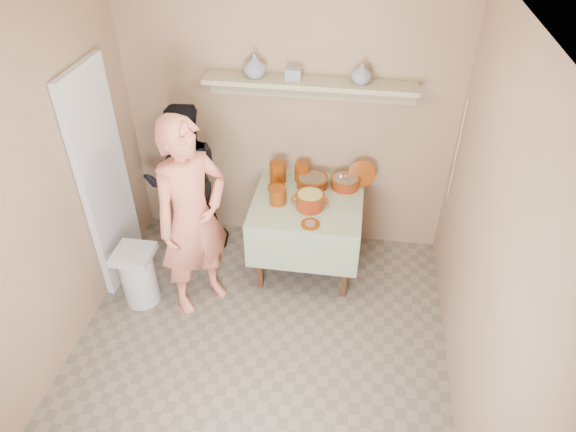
% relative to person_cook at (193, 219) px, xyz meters
% --- Properties ---
extents(ground, '(3.50, 3.50, 0.00)m').
position_rel_person_cook_xyz_m(ground, '(0.61, -0.67, -0.89)').
color(ground, '#73665A').
rests_on(ground, ground).
extents(tile_panel, '(0.06, 0.70, 2.00)m').
position_rel_person_cook_xyz_m(tile_panel, '(-0.85, 0.28, 0.11)').
color(tile_panel, silver).
rests_on(tile_panel, ground).
extents(plate_stack_a, '(0.15, 0.15, 0.20)m').
position_rel_person_cook_xyz_m(plate_stack_a, '(0.55, 0.85, -0.03)').
color(plate_stack_a, '#672B0C').
rests_on(plate_stack_a, serving_table).
extents(plate_stack_b, '(0.14, 0.14, 0.17)m').
position_rel_person_cook_xyz_m(plate_stack_b, '(0.77, 0.91, -0.04)').
color(plate_stack_b, '#672B0C').
rests_on(plate_stack_b, serving_table).
extents(bowl_stack, '(0.15, 0.15, 0.15)m').
position_rel_person_cook_xyz_m(bowl_stack, '(0.61, 0.51, -0.05)').
color(bowl_stack, '#672B0C').
rests_on(bowl_stack, serving_table).
extents(empty_bowl, '(0.16, 0.16, 0.05)m').
position_rel_person_cook_xyz_m(empty_bowl, '(0.56, 0.70, -0.11)').
color(empty_bowl, '#672B0C').
rests_on(empty_bowl, serving_table).
extents(propped_lid, '(0.25, 0.09, 0.24)m').
position_rel_person_cook_xyz_m(propped_lid, '(1.32, 0.91, -0.01)').
color(propped_lid, '#672B0C').
rests_on(propped_lid, serving_table).
extents(vase_right, '(0.21, 0.21, 0.17)m').
position_rel_person_cook_xyz_m(vase_right, '(1.24, 0.95, 0.92)').
color(vase_right, navy).
rests_on(vase_right, wall_shelf).
extents(vase_left, '(0.27, 0.27, 0.20)m').
position_rel_person_cook_xyz_m(vase_left, '(0.35, 0.96, 0.93)').
color(vase_left, navy).
rests_on(vase_left, wall_shelf).
extents(ceramic_box, '(0.13, 0.10, 0.09)m').
position_rel_person_cook_xyz_m(ceramic_box, '(0.68, 0.95, 0.88)').
color(ceramic_box, navy).
rests_on(ceramic_box, wall_shelf).
extents(person_cook, '(0.75, 0.77, 1.78)m').
position_rel_person_cook_xyz_m(person_cook, '(0.00, 0.00, 0.00)').
color(person_cook, '#E37B62').
rests_on(person_cook, ground).
extents(person_helper, '(0.91, 0.82, 1.53)m').
position_rel_person_cook_xyz_m(person_helper, '(-0.32, 0.74, -0.13)').
color(person_helper, black).
rests_on(person_helper, ground).
extents(room_shell, '(3.04, 3.54, 2.62)m').
position_rel_person_cook_xyz_m(room_shell, '(0.61, -0.67, 0.72)').
color(room_shell, '#A17F62').
rests_on(room_shell, ground).
extents(serving_table, '(0.97, 0.97, 0.76)m').
position_rel_person_cook_xyz_m(serving_table, '(0.86, 0.61, -0.25)').
color(serving_table, '#4C2D16').
rests_on(serving_table, ground).
extents(cazuela_meat_a, '(0.30, 0.30, 0.10)m').
position_rel_person_cook_xyz_m(cazuela_meat_a, '(0.87, 0.82, -0.07)').
color(cazuela_meat_a, '#691A09').
rests_on(cazuela_meat_a, serving_table).
extents(cazuela_meat_b, '(0.28, 0.28, 0.10)m').
position_rel_person_cook_xyz_m(cazuela_meat_b, '(1.17, 0.85, -0.07)').
color(cazuela_meat_b, '#691A09').
rests_on(cazuela_meat_b, serving_table).
extents(ladle, '(0.08, 0.26, 0.19)m').
position_rel_person_cook_xyz_m(ladle, '(1.13, 0.85, -0.02)').
color(ladle, silver).
rests_on(ladle, cazuela_meat_b).
extents(cazuela_rice, '(0.33, 0.25, 0.14)m').
position_rel_person_cook_xyz_m(cazuela_rice, '(0.89, 0.48, -0.05)').
color(cazuela_rice, '#691A09').
rests_on(cazuela_rice, serving_table).
extents(front_plate, '(0.16, 0.16, 0.03)m').
position_rel_person_cook_xyz_m(front_plate, '(0.93, 0.23, -0.12)').
color(front_plate, '#672B0C').
rests_on(front_plate, serving_table).
extents(wall_shelf, '(1.80, 0.25, 0.21)m').
position_rel_person_cook_xyz_m(wall_shelf, '(0.81, 0.98, 0.78)').
color(wall_shelf, tan).
rests_on(wall_shelf, room_shell).
extents(trash_bin, '(0.32, 0.32, 0.56)m').
position_rel_person_cook_xyz_m(trash_bin, '(-0.53, -0.09, -0.61)').
color(trash_bin, silver).
rests_on(trash_bin, ground).
extents(electrical_cord, '(0.01, 0.05, 0.90)m').
position_rel_person_cook_xyz_m(electrical_cord, '(2.08, 0.81, 0.36)').
color(electrical_cord, silver).
rests_on(electrical_cord, wall_shelf).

